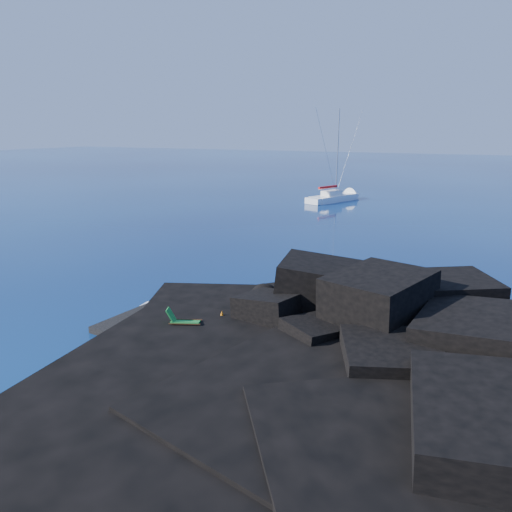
{
  "coord_description": "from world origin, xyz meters",
  "views": [
    {
      "loc": [
        18.36,
        -19.8,
        10.32
      ],
      "look_at": [
        4.1,
        9.24,
        2.0
      ],
      "focal_mm": 35.0,
      "sensor_mm": 36.0,
      "label": 1
    }
  ],
  "objects_px": {
    "marker_cone": "(222,315)",
    "sailboat": "(334,201)",
    "sunbather": "(172,307)",
    "deck_chair": "(185,318)"
  },
  "relations": [
    {
      "from": "sailboat",
      "to": "sunbather",
      "type": "distance_m",
      "value": 48.2
    },
    {
      "from": "marker_cone",
      "to": "sailboat",
      "type": "bearing_deg",
      "value": 100.62
    },
    {
      "from": "sailboat",
      "to": "sunbather",
      "type": "height_order",
      "value": "sailboat"
    },
    {
      "from": "deck_chair",
      "to": "sunbather",
      "type": "distance_m",
      "value": 3.03
    },
    {
      "from": "sunbather",
      "to": "deck_chair",
      "type": "bearing_deg",
      "value": -31.69
    },
    {
      "from": "sailboat",
      "to": "marker_cone",
      "type": "distance_m",
      "value": 48.89
    },
    {
      "from": "deck_chair",
      "to": "sunbather",
      "type": "relative_size",
      "value": 1.06
    },
    {
      "from": "deck_chair",
      "to": "sunbather",
      "type": "xyz_separation_m",
      "value": [
        -2.25,
        1.99,
        -0.42
      ]
    },
    {
      "from": "sailboat",
      "to": "deck_chair",
      "type": "distance_m",
      "value": 50.48
    },
    {
      "from": "deck_chair",
      "to": "marker_cone",
      "type": "distance_m",
      "value": 2.13
    }
  ]
}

